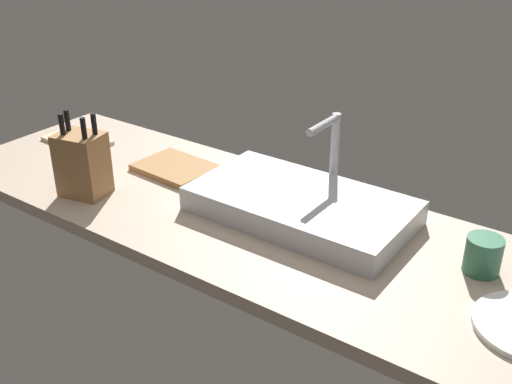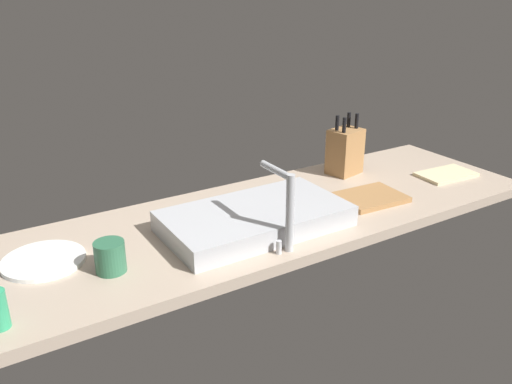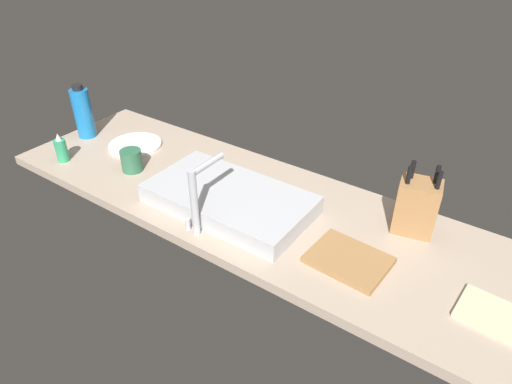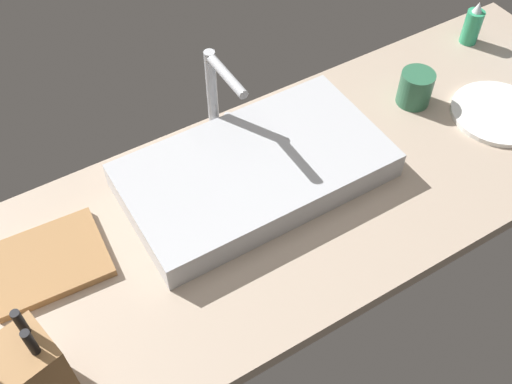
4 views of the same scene
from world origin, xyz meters
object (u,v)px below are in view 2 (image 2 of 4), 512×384
Objects in this scene: cutting_board at (370,197)px; dish_towel at (446,174)px; dinner_plate at (44,260)px; faucet at (285,203)px; knife_block at (345,151)px; coffee_mug at (110,257)px; sink_basin at (255,218)px.

dish_towel is at bearing -176.92° from cutting_board.
dish_towel is at bearing 175.25° from dinner_plate.
knife_block reaches higher than faucet.
faucet is 0.98× the size of knife_block.
cutting_board is 106.37cm from dinner_plate.
knife_block is 28.64cm from cutting_board.
faucet is at bearing 163.71° from coffee_mug.
sink_basin is 45.71cm from coffee_mug.
faucet is 67.51cm from knife_block.
dinner_plate is (60.20, -27.59, -13.30)cm from faucet.
dinner_plate is 1.00× the size of dish_towel.
knife_block is 1.05× the size of dinner_plate.
knife_block is 40.30cm from dish_towel.
dish_towel is 132.76cm from coffee_mug.
coffee_mug is at bearing -16.29° from faucet.
coffee_mug is (-14.24, 14.17, 3.63)cm from dinner_plate.
knife_block is (-55.04, -38.79, -4.87)cm from faucet.
faucet reaches higher than dinner_plate.
cutting_board reaches higher than dish_towel.
knife_block reaches higher than dinner_plate.
dinner_plate is at bearing -44.85° from coffee_mug.
sink_basin is at bearing 168.50° from dinner_plate.
sink_basin is 2.52× the size of dish_towel.
faucet is 48.83cm from cutting_board.
knife_block is at bearing -157.10° from sink_basin.
sink_basin is at bearing 10.46° from knife_block.
dinner_plate is (105.39, -14.44, -0.30)cm from cutting_board.
dish_towel is at bearing -179.15° from coffee_mug.
dinner_plate is (115.24, 11.20, -8.43)cm from knife_block.
dinner_plate is 147.45cm from dish_towel.
cutting_board is (9.85, 25.63, -8.13)cm from knife_block.
knife_block reaches higher than dish_towel.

